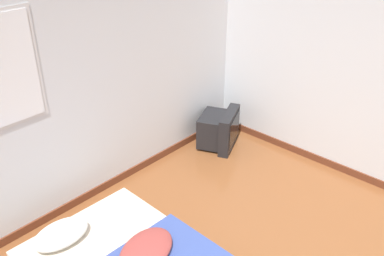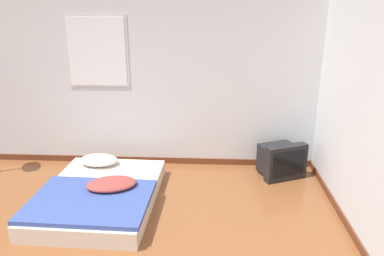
% 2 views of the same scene
% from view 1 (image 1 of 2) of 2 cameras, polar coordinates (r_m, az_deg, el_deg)
% --- Properties ---
extents(wall_back, '(8.06, 0.08, 2.60)m').
position_cam_1_polar(wall_back, '(4.06, -21.34, 2.89)').
color(wall_back, silver).
rests_on(wall_back, ground_plane).
extents(crt_tv, '(0.67, 0.62, 0.50)m').
position_cam_1_polar(crt_tv, '(5.58, 3.67, -0.17)').
color(crt_tv, black).
rests_on(crt_tv, ground_plane).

